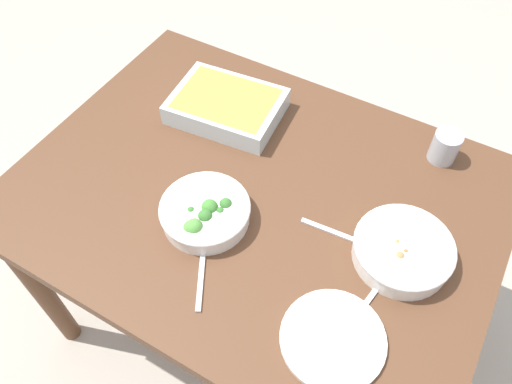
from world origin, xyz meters
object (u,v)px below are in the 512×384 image
(broccoli_bowl, at_px, (205,212))
(side_plate, at_px, (333,339))
(fork_on_table, at_px, (357,316))
(spoon_by_stew, at_px, (346,237))
(spoon_by_broccoli, at_px, (202,265))
(drink_cup, at_px, (444,148))
(stew_bowl, at_px, (402,251))
(baking_dish, at_px, (227,105))

(broccoli_bowl, xyz_separation_m, side_plate, (0.39, -0.12, -0.02))
(side_plate, height_order, fork_on_table, side_plate)
(side_plate, bearing_deg, fork_on_table, 72.52)
(fork_on_table, bearing_deg, side_plate, -107.48)
(broccoli_bowl, relative_size, spoon_by_stew, 1.24)
(spoon_by_broccoli, bearing_deg, fork_on_table, 9.76)
(drink_cup, relative_size, fork_on_table, 0.48)
(side_plate, height_order, spoon_by_broccoli, side_plate)
(stew_bowl, distance_m, side_plate, 0.26)
(broccoli_bowl, bearing_deg, drink_cup, 47.73)
(stew_bowl, relative_size, baking_dish, 0.71)
(drink_cup, height_order, spoon_by_stew, drink_cup)
(stew_bowl, height_order, baking_dish, same)
(side_plate, relative_size, spoon_by_broccoli, 1.36)
(stew_bowl, distance_m, drink_cup, 0.35)
(drink_cup, height_order, spoon_by_broccoli, drink_cup)
(drink_cup, relative_size, spoon_by_broccoli, 0.52)
(spoon_by_broccoli, relative_size, fork_on_table, 0.91)
(side_plate, bearing_deg, drink_cup, 86.08)
(spoon_by_stew, bearing_deg, broccoli_bowl, -159.24)
(stew_bowl, height_order, spoon_by_broccoli, stew_bowl)
(baking_dish, relative_size, drink_cup, 3.78)
(drink_cup, xyz_separation_m, spoon_by_stew, (-0.12, -0.36, -0.03))
(baking_dish, bearing_deg, broccoli_bowl, -66.18)
(broccoli_bowl, distance_m, drink_cup, 0.64)
(broccoli_bowl, relative_size, baking_dish, 0.68)
(drink_cup, relative_size, side_plate, 0.39)
(spoon_by_broccoli, height_order, fork_on_table, spoon_by_broccoli)
(drink_cup, height_order, fork_on_table, drink_cup)
(spoon_by_stew, bearing_deg, side_plate, -72.58)
(broccoli_bowl, height_order, baking_dish, broccoli_bowl)
(stew_bowl, distance_m, baking_dish, 0.63)
(spoon_by_stew, bearing_deg, baking_dish, 155.01)
(stew_bowl, xyz_separation_m, side_plate, (-0.05, -0.25, -0.03))
(baking_dish, height_order, spoon_by_broccoli, baking_dish)
(broccoli_bowl, distance_m, side_plate, 0.41)
(drink_cup, bearing_deg, broccoli_bowl, -132.27)
(baking_dish, bearing_deg, fork_on_table, -34.51)
(broccoli_bowl, xyz_separation_m, fork_on_table, (0.41, -0.05, -0.03))
(stew_bowl, relative_size, drink_cup, 2.68)
(broccoli_bowl, xyz_separation_m, spoon_by_broccoli, (0.06, -0.11, -0.03))
(broccoli_bowl, bearing_deg, spoon_by_broccoli, -60.93)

